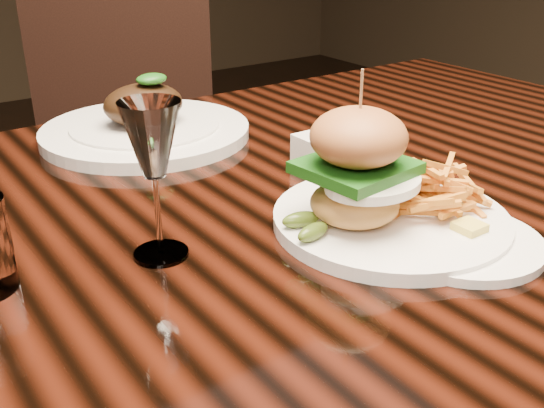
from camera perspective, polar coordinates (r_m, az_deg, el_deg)
dining_table at (r=0.78m, az=-2.77°, el=-5.21°), size 1.60×0.90×0.75m
burger_plate at (r=0.69m, az=10.30°, el=1.29°), size 0.26×0.26×0.18m
side_saucer at (r=0.68m, az=16.55°, el=-3.23°), size 0.17×0.17×0.02m
ramekin at (r=0.87m, az=5.41°, el=4.87°), size 0.11×0.11×0.04m
wine_glass at (r=0.60m, az=-10.68°, el=5.12°), size 0.06×0.06×0.16m
far_dish at (r=0.99m, az=-11.29°, el=6.91°), size 0.31×0.31×0.10m
chair_far at (r=1.65m, az=-12.90°, el=5.55°), size 0.61×0.62×0.95m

